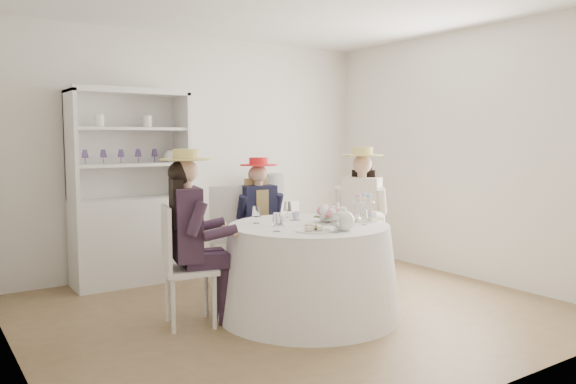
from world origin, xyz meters
TOP-DOWN VIEW (x-y plane):
  - ground at (0.00, 0.00)m, footprint 4.50×4.50m
  - ceiling at (0.00, 0.00)m, footprint 4.50×4.50m
  - wall_back at (0.00, 2.00)m, footprint 4.50×0.00m
  - wall_front at (0.00, -2.00)m, footprint 4.50×0.00m
  - wall_left at (-2.25, 0.00)m, footprint 0.00×4.50m
  - wall_right at (2.25, 0.00)m, footprint 0.00×4.50m
  - tea_table at (0.03, -0.18)m, footprint 1.58×1.58m
  - hutch at (-0.88, 1.75)m, footprint 1.26×0.59m
  - side_table at (0.78, 1.64)m, footprint 0.62×0.62m
  - hatbox at (0.78, 1.64)m, footprint 0.41×0.41m
  - guest_left at (-0.94, 0.13)m, footprint 0.58×0.54m
  - guest_mid at (0.14, 0.83)m, footprint 0.49×0.51m
  - guest_right at (0.96, 0.21)m, footprint 0.62×0.57m
  - spare_chair at (-0.09, 1.06)m, footprint 0.57×0.57m
  - teacup_a at (-0.23, -0.11)m, footprint 0.08×0.08m
  - teacup_b at (0.07, 0.08)m, footprint 0.08×0.08m
  - teacup_c at (0.33, -0.10)m, footprint 0.08×0.08m
  - flower_bowl at (0.25, -0.16)m, footprint 0.29×0.29m
  - flower_arrangement at (0.22, -0.24)m, footprint 0.21×0.20m
  - table_teapot at (0.07, -0.60)m, footprint 0.25×0.17m
  - sandwich_plate at (-0.17, -0.50)m, footprint 0.28×0.28m
  - cupcake_stand at (0.54, -0.30)m, footprint 0.26×0.26m
  - stemware_set at (0.03, -0.18)m, footprint 0.94×0.98m

SIDE VIEW (x-z plane):
  - ground at x=0.00m, z-range 0.00..0.00m
  - side_table at x=0.78m, z-range 0.00..0.78m
  - tea_table at x=0.03m, z-range 0.00..0.79m
  - spare_chair at x=-0.09m, z-range 0.04..1.09m
  - hutch at x=-0.88m, z-range -0.29..1.74m
  - guest_mid at x=0.14m, z-range 0.09..1.42m
  - sandwich_plate at x=-0.17m, z-range 0.78..0.84m
  - guest_right at x=0.96m, z-range 0.09..1.53m
  - guest_left at x=-0.94m, z-range 0.09..1.54m
  - flower_bowl at x=0.25m, z-range 0.79..0.85m
  - teacup_c at x=0.33m, z-range 0.79..0.85m
  - teacup_a at x=-0.23m, z-range 0.79..0.86m
  - teacup_b at x=0.07m, z-range 0.79..0.86m
  - stemware_set at x=0.03m, z-range 0.79..0.94m
  - table_teapot at x=0.07m, z-range 0.78..0.96m
  - cupcake_stand at x=0.54m, z-range 0.76..1.00m
  - flower_arrangement at x=0.22m, z-range 0.85..0.93m
  - hatbox at x=0.78m, z-range 0.78..1.10m
  - wall_back at x=0.00m, z-range -0.90..3.60m
  - wall_front at x=0.00m, z-range -0.90..3.60m
  - wall_left at x=-2.25m, z-range -0.90..3.60m
  - wall_right at x=2.25m, z-range -0.90..3.60m
  - ceiling at x=0.00m, z-range 2.70..2.70m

